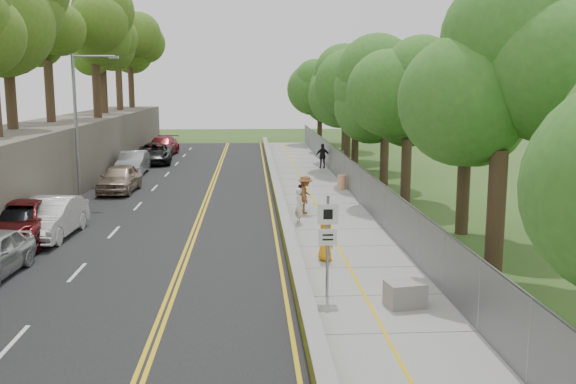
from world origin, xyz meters
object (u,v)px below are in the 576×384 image
(construction_barrel, at_px, (342,182))
(person_far, at_px, (323,156))
(car_1, at_px, (51,218))
(painter_0, at_px, (325,239))
(signpost, at_px, (328,235))
(streetlight, at_px, (80,117))
(concrete_block, at_px, (405,294))
(car_2, at_px, (19,223))

(construction_barrel, bearing_deg, person_far, 90.59)
(construction_barrel, relative_size, car_1, 0.17)
(construction_barrel, bearing_deg, painter_0, -100.21)
(construction_barrel, relative_size, painter_0, 0.54)
(signpost, relative_size, painter_0, 1.94)
(streetlight, height_order, person_far, streetlight)
(concrete_block, bearing_deg, signpost, 155.75)
(construction_barrel, distance_m, concrete_block, 20.84)
(streetlight, distance_m, person_far, 19.60)
(concrete_block, relative_size, car_2, 0.18)
(construction_barrel, height_order, painter_0, painter_0)
(car_2, height_order, person_far, person_far)
(streetlight, xyz_separation_m, signpost, (11.51, -17.02, -2.68))
(concrete_block, distance_m, painter_0, 5.30)
(construction_barrel, xyz_separation_m, car_1, (-13.90, -11.65, 0.39))
(signpost, distance_m, painter_0, 4.19)
(signpost, height_order, concrete_block, signpost)
(car_1, height_order, person_far, person_far)
(construction_barrel, height_order, car_1, car_1)
(car_1, distance_m, person_far, 25.38)
(streetlight, bearing_deg, car_1, -84.40)
(concrete_block, xyz_separation_m, car_2, (-13.80, 8.31, 0.47))
(construction_barrel, bearing_deg, car_2, -140.00)
(car_1, bearing_deg, car_2, -136.62)
(signpost, bearing_deg, construction_barrel, 80.70)
(painter_0, bearing_deg, concrete_block, -178.08)
(streetlight, bearing_deg, concrete_block, -52.78)
(concrete_block, xyz_separation_m, painter_0, (-1.75, 4.98, 0.44))
(car_2, bearing_deg, streetlight, 90.20)
(streetlight, xyz_separation_m, concrete_block, (13.66, -17.98, -4.23))
(car_2, height_order, painter_0, car_2)
(car_1, bearing_deg, painter_0, -17.67)
(painter_0, bearing_deg, car_2, 57.15)
(streetlight, xyz_separation_m, construction_barrel, (14.76, 2.83, -4.16))
(streetlight, bearing_deg, car_2, -90.82)
(streetlight, distance_m, car_1, 9.63)
(car_2, distance_m, painter_0, 12.50)
(signpost, relative_size, construction_barrel, 3.62)
(car_2, bearing_deg, painter_0, -14.42)
(signpost, xyz_separation_m, person_far, (3.15, 29.50, -0.98))
(painter_0, bearing_deg, streetlight, 25.07)
(signpost, distance_m, concrete_block, 2.82)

